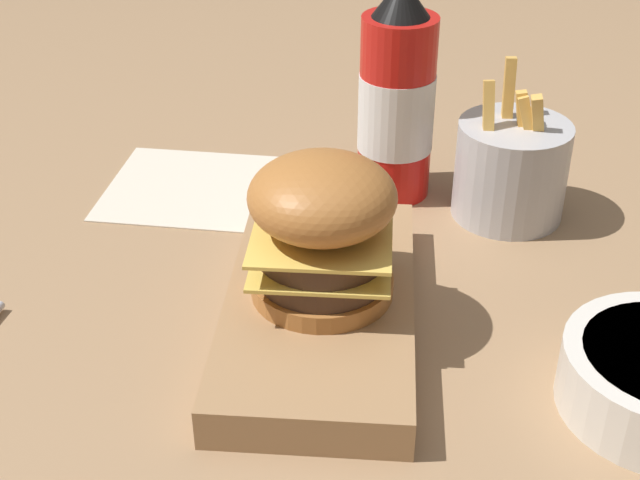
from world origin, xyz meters
name	(u,v)px	position (x,y,z in m)	size (l,w,h in m)	color
ground_plane	(329,325)	(0.00, 0.00, 0.00)	(6.00, 6.00, 0.00)	#9E7A56
serving_board	(320,310)	(0.00, 0.01, 0.02)	(0.29, 0.15, 0.03)	#A37A51
burger	(322,231)	(0.00, 0.01, 0.09)	(0.11, 0.11, 0.12)	#AD6B33
ketchup_bottle	(397,102)	(0.23, -0.05, 0.10)	(0.07, 0.07, 0.22)	red
fries_basket	(511,169)	(0.20, -0.16, 0.05)	(0.11, 0.11, 0.15)	#B7B7BC
parchment_square	(187,187)	(0.22, 0.16, 0.00)	(0.17, 0.17, 0.00)	beige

